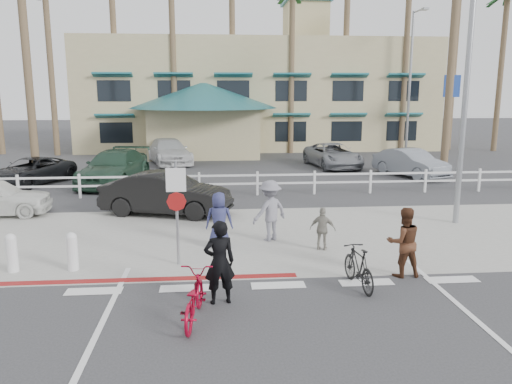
{
  "coord_description": "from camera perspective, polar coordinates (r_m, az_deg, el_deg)",
  "views": [
    {
      "loc": [
        -1.37,
        -9.76,
        4.23
      ],
      "look_at": [
        -0.23,
        3.76,
        1.5
      ],
      "focal_mm": 35.0,
      "sensor_mm": 36.0,
      "label": 1
    }
  ],
  "objects": [
    {
      "name": "rail_fence",
      "position": [
        20.68,
        0.44,
        0.98
      ],
      "size": [
        29.4,
        0.16,
        1.0
      ],
      "primitive_type": null,
      "color": "silver",
      "rests_on": "ground"
    },
    {
      "name": "pedestrian_a",
      "position": [
        14.31,
        1.59,
        -2.15
      ],
      "size": [
        1.32,
        1.17,
        1.77
      ],
      "primitive_type": "imported",
      "rotation": [
        0.0,
        0.0,
        3.71
      ],
      "color": "slate",
      "rests_on": "ground"
    },
    {
      "name": "palm_7",
      "position": [
        37.34,
        16.77,
        15.16
      ],
      "size": [
        4.0,
        4.0,
        14.0
      ],
      "primitive_type": null,
      "color": "#173C1C",
      "rests_on": "ground"
    },
    {
      "name": "info_sign",
      "position": [
        35.31,
        21.22,
        8.29
      ],
      "size": [
        1.2,
        0.16,
        5.6
      ],
      "primitive_type": null,
      "color": "navy",
      "rests_on": "ground"
    },
    {
      "name": "palm_5",
      "position": [
        35.24,
        4.1,
        15.03
      ],
      "size": [
        4.0,
        4.0,
        13.0
      ],
      "primitive_type": null,
      "color": "#173C1C",
      "rests_on": "ground"
    },
    {
      "name": "lot_car_0",
      "position": [
        25.38,
        -24.33,
        2.18
      ],
      "size": [
        3.61,
        4.9,
        1.24
      ],
      "primitive_type": "imported",
      "rotation": [
        0.0,
        0.0,
        -0.4
      ],
      "color": "black",
      "rests_on": "ground"
    },
    {
      "name": "palm_1",
      "position": [
        36.42,
        -22.49,
        14.11
      ],
      "size": [
        4.0,
        4.0,
        13.0
      ],
      "primitive_type": null,
      "color": "#173C1C",
      "rests_on": "ground"
    },
    {
      "name": "bollard_1",
      "position": [
        13.26,
        -26.13,
        -6.28
      ],
      "size": [
        0.26,
        0.26,
        0.95
      ],
      "primitive_type": null,
      "color": "silver",
      "rests_on": "ground"
    },
    {
      "name": "curb_red",
      "position": [
        11.86,
        -12.59,
        -9.76
      ],
      "size": [
        7.0,
        0.25,
        0.02
      ],
      "primitive_type": "cube",
      "color": "maroon",
      "rests_on": "ground"
    },
    {
      "name": "rider_red",
      "position": [
        10.13,
        -4.2,
        -8.03
      ],
      "size": [
        0.7,
        0.53,
        1.74
      ],
      "primitive_type": "imported",
      "rotation": [
        0.0,
        0.0,
        3.33
      ],
      "color": "black",
      "rests_on": "ground"
    },
    {
      "name": "lot_car_4",
      "position": [
        30.42,
        -9.95,
        4.6
      ],
      "size": [
        3.48,
        5.45,
        1.47
      ],
      "primitive_type": "imported",
      "rotation": [
        0.0,
        0.0,
        0.3
      ],
      "color": "silver",
      "rests_on": "ground"
    },
    {
      "name": "car_white_sedan",
      "position": [
        17.66,
        -10.22,
        -0.21
      ],
      "size": [
        4.75,
        2.81,
        1.48
      ],
      "primitive_type": "imported",
      "rotation": [
        0.0,
        0.0,
        1.28
      ],
      "color": "black",
      "rests_on": "ground"
    },
    {
      "name": "lot_car_3",
      "position": [
        26.45,
        17.25,
        3.19
      ],
      "size": [
        2.94,
        4.5,
        1.4
      ],
      "primitive_type": "imported",
      "rotation": [
        0.0,
        0.0,
        0.38
      ],
      "color": "slate",
      "rests_on": "ground"
    },
    {
      "name": "cross_street",
      "position": [
        18.79,
        -0.52,
        -1.62
      ],
      "size": [
        40.0,
        5.0,
        0.01
      ],
      "primitive_type": "cube",
      "color": "#333335",
      "rests_on": "ground"
    },
    {
      "name": "palm_6",
      "position": [
        37.21,
        10.3,
        17.78
      ],
      "size": [
        4.0,
        4.0,
        17.0
      ],
      "primitive_type": null,
      "color": "#173C1C",
      "rests_on": "ground"
    },
    {
      "name": "building",
      "position": [
        40.92,
        -0.09,
        13.36
      ],
      "size": [
        28.0,
        16.0,
        11.3
      ],
      "primitive_type": null,
      "color": "tan",
      "rests_on": "ground"
    },
    {
      "name": "palm_3",
      "position": [
        34.97,
        -9.48,
        15.76
      ],
      "size": [
        4.0,
        4.0,
        14.0
      ],
      "primitive_type": null,
      "color": "#173C1C",
      "rests_on": "ground"
    },
    {
      "name": "sign_post",
      "position": [
        12.31,
        -9.04,
        -1.81
      ],
      "size": [
        0.5,
        0.1,
        2.9
      ],
      "primitive_type": null,
      "color": "gray",
      "rests_on": "ground"
    },
    {
      "name": "ground",
      "position": [
        10.72,
        2.97,
        -11.87
      ],
      "size": [
        140.0,
        140.0,
        0.0
      ],
      "primitive_type": "plane",
      "color": "#333335"
    },
    {
      "name": "parking_lot",
      "position": [
        28.11,
        -1.97,
        2.72
      ],
      "size": [
        50.0,
        16.0,
        0.01
      ],
      "primitive_type": "cube",
      "color": "#333335",
      "rests_on": "ground"
    },
    {
      "name": "lot_car_1",
      "position": [
        24.14,
        -15.89,
        2.71
      ],
      "size": [
        3.06,
        5.65,
        1.55
      ],
      "primitive_type": "imported",
      "rotation": [
        0.0,
        0.0,
        -0.17
      ],
      "color": "#1F3C2B",
      "rests_on": "ground"
    },
    {
      "name": "bollard_0",
      "position": [
        12.81,
        -20.25,
        -6.39
      ],
      "size": [
        0.26,
        0.26,
        0.95
      ],
      "primitive_type": null,
      "color": "silver",
      "rests_on": "ground"
    },
    {
      "name": "palm_11",
      "position": [
        28.71,
        21.62,
        16.14
      ],
      "size": [
        4.0,
        4.0,
        14.0
      ],
      "primitive_type": null,
      "color": "#173C1C",
      "rests_on": "ground"
    },
    {
      "name": "sidewalk_plaza",
      "position": [
        14.93,
        0.64,
        -5.05
      ],
      "size": [
        22.0,
        7.0,
        0.01
      ],
      "primitive_type": "cube",
      "color": "gray",
      "rests_on": "ground"
    },
    {
      "name": "bike_red",
      "position": [
        9.56,
        -7.16,
        -11.91
      ],
      "size": [
        0.84,
        1.83,
        0.93
      ],
      "primitive_type": "imported",
      "rotation": [
        0.0,
        0.0,
        3.02
      ],
      "color": "maroon",
      "rests_on": "ground"
    },
    {
      "name": "rider_black",
      "position": [
        12.06,
        16.53,
        -5.51
      ],
      "size": [
        0.81,
        0.64,
        1.65
      ],
      "primitive_type": "imported",
      "rotation": [
        0.0,
        0.0,
        3.16
      ],
      "color": "#4A2918",
      "rests_on": "ground"
    },
    {
      "name": "bike_black",
      "position": [
        11.24,
        11.64,
        -8.4
      ],
      "size": [
        0.64,
        1.61,
        0.94
      ],
      "primitive_type": "imported",
      "rotation": [
        0.0,
        0.0,
        3.27
      ],
      "color": "black",
      "rests_on": "ground"
    },
    {
      "name": "palm_10",
      "position": [
        26.28,
        -24.79,
        14.22
      ],
      "size": [
        4.0,
        4.0,
        12.0
      ],
      "primitive_type": null,
      "color": "#173C1C",
      "rests_on": "ground"
    },
    {
      "name": "palm_8",
      "position": [
        39.89,
        21.83,
        15.29
      ],
      "size": [
        4.0,
        4.0,
        15.0
      ],
      "primitive_type": null,
      "color": "#173C1C",
      "rests_on": "ground"
    },
    {
      "name": "palm_2",
      "position": [
        36.56,
        -15.94,
        16.87
      ],
      "size": [
        4.0,
        4.0,
        16.0
      ],
      "primitive_type": null,
      "color": "#173C1C",
      "rests_on": "ground"
    },
    {
      "name": "palm_4",
      "position": [
        35.93,
        -2.73,
        16.58
      ],
      "size": [
        4.0,
        4.0,
        15.0
      ],
      "primitive_type": null,
      "color": "#173C1C",
      "rests_on": "ground"
    },
    {
      "name": "streetlight_0",
      "position": [
        17.17,
        22.93,
        11.4
      ],
      "size": [
        0.6,
        2.0,
        9.0
      ],
      "primitive_type": null,
      "color": "gray",
      "rests_on": "ground"
    },
    {
      "name": "lot_car_5",
      "position": [
        28.82,
        8.78,
        4.16
      ],
      "size": [
        2.87,
        5.12,
        1.35
      ],
      "primitive_type": "imported",
      "rotation": [
        0.0,
        0.0,
        0.13
      ],
      "color": "gray",
      "rests_on": "ground"
    },
    {
      "name": "palm_9",
      "position": [
        40.35,
        26.28,
        13.46
      ],
      "size": [
        4.0,
        4.0,
        13.0
      ],
      "primitive_type": null,
      "color": "#173C1C",
      "rests_on": "ground"
    },
    {
      "name": "bike_path",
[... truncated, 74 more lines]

